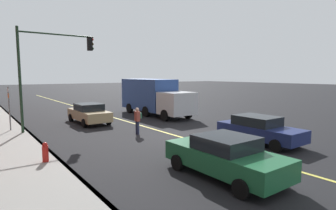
# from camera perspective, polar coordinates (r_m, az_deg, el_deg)

# --- Properties ---
(ground) EXTENTS (200.00, 200.00, 0.00)m
(ground) POSITION_cam_1_polar(r_m,az_deg,el_deg) (16.53, 1.54, -6.35)
(ground) COLOR black
(sidewalk_slab) EXTENTS (80.00, 3.48, 0.15)m
(sidewalk_slab) POSITION_cam_1_polar(r_m,az_deg,el_deg) (13.28, -29.96, -10.05)
(sidewalk_slab) COLOR gray
(sidewalk_slab) RESTS_ON ground
(curb_edge) EXTENTS (80.00, 0.16, 0.15)m
(curb_edge) POSITION_cam_1_polar(r_m,az_deg,el_deg) (13.54, -22.89, -9.39)
(curb_edge) COLOR slate
(curb_edge) RESTS_ON ground
(lane_stripe_center) EXTENTS (80.00, 0.16, 0.01)m
(lane_stripe_center) POSITION_cam_1_polar(r_m,az_deg,el_deg) (16.53, 1.54, -6.33)
(lane_stripe_center) COLOR #D8CC4C
(lane_stripe_center) RESTS_ON ground
(car_navy) EXTENTS (4.52, 1.95, 1.43)m
(car_navy) POSITION_cam_1_polar(r_m,az_deg,el_deg) (15.47, 18.35, -4.74)
(car_navy) COLOR navy
(car_navy) RESTS_ON ground
(car_tan) EXTENTS (4.56, 2.01, 1.48)m
(car_tan) POSITION_cam_1_polar(r_m,az_deg,el_deg) (21.43, -16.05, -1.62)
(car_tan) COLOR tan
(car_tan) RESTS_ON ground
(car_green) EXTENTS (4.56, 2.09, 1.48)m
(car_green) POSITION_cam_1_polar(r_m,az_deg,el_deg) (10.12, 11.72, -10.29)
(car_green) COLOR #1E6038
(car_green) RESTS_ON ground
(truck_blue) EXTENTS (8.42, 2.62, 3.21)m
(truck_blue) POSITION_cam_1_polar(r_m,az_deg,el_deg) (24.79, -3.00, 1.85)
(truck_blue) COLOR silver
(truck_blue) RESTS_ON ground
(pedestrian_with_backpack) EXTENTS (0.41, 0.39, 1.63)m
(pedestrian_with_backpack) POSITION_cam_1_polar(r_m,az_deg,el_deg) (16.87, -6.31, -2.86)
(pedestrian_with_backpack) COLOR #262D4C
(pedestrian_with_backpack) RESTS_ON ground
(traffic_light_mast) EXTENTS (0.28, 4.67, 6.43)m
(traffic_light_mast) POSITION_cam_1_polar(r_m,az_deg,el_deg) (18.83, -23.40, 8.20)
(traffic_light_mast) COLOR #1E3823
(traffic_light_mast) RESTS_ON ground
(street_sign_post) EXTENTS (0.60, 0.08, 2.88)m
(street_sign_post) POSITION_cam_1_polar(r_m,az_deg,el_deg) (19.80, -30.04, -0.12)
(street_sign_post) COLOR slate
(street_sign_post) RESTS_ON ground
(fire_hydrant) EXTENTS (0.24, 0.24, 0.94)m
(fire_hydrant) POSITION_cam_1_polar(r_m,az_deg,el_deg) (12.21, -24.05, -9.24)
(fire_hydrant) COLOR red
(fire_hydrant) RESTS_ON ground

